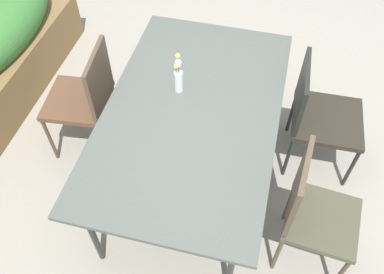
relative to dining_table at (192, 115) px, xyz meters
The scene contains 6 objects.
ground_plane 0.71m from the dining_table, 107.20° to the right, with size 12.00×12.00×0.00m, color gray.
dining_table is the anchor object (origin of this frame).
chair_near_right 0.95m from the dining_table, 63.64° to the right, with size 0.51×0.51×0.89m.
chair_far_side 0.86m from the dining_table, 80.92° to the left, with size 0.50×0.50×0.94m.
chair_near_left 0.95m from the dining_table, 116.02° to the right, with size 0.47×0.47×0.95m.
flower_vase 0.26m from the dining_table, 39.24° to the left, with size 0.06×0.06×0.30m.
Camera 1 is at (-1.68, -0.35, 2.69)m, focal length 37.99 mm.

